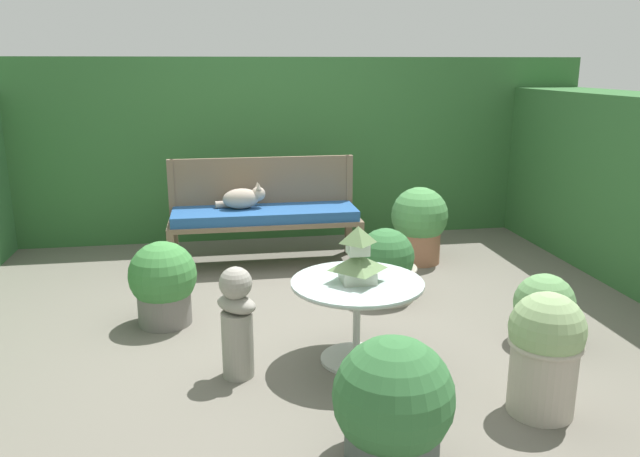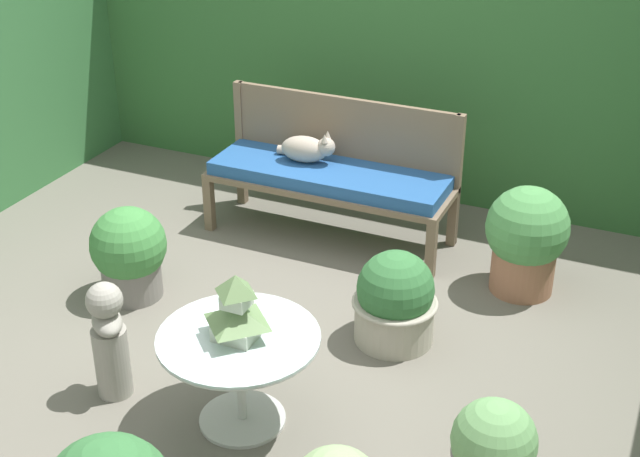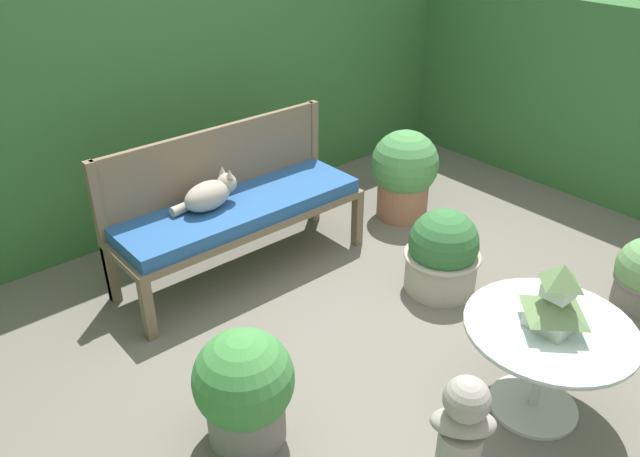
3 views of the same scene
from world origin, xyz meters
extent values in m
plane|color=#666056|center=(0.00, 0.00, 0.00)|extent=(30.00, 30.00, 0.00)
cube|color=#336633|center=(0.00, 2.55, 0.90)|extent=(6.40, 0.89, 1.80)
cube|color=#336633|center=(2.85, 0.25, 0.75)|extent=(0.70, 3.70, 1.49)
cube|color=brown|center=(-0.98, 1.00, 0.19)|extent=(0.06, 0.06, 0.38)
cube|color=brown|center=(0.62, 1.00, 0.19)|extent=(0.06, 0.06, 0.38)
cube|color=brown|center=(-0.98, 1.48, 0.19)|extent=(0.06, 0.06, 0.38)
cube|color=brown|center=(0.62, 1.48, 0.19)|extent=(0.06, 0.06, 0.38)
cube|color=brown|center=(-0.18, 1.24, 0.40)|extent=(1.66, 0.53, 0.04)
cube|color=#23518E|center=(-0.18, 1.24, 0.46)|extent=(1.59, 0.49, 0.09)
cube|color=brown|center=(-0.98, 1.49, 0.46)|extent=(0.06, 0.06, 0.93)
cube|color=brown|center=(0.62, 1.49, 0.46)|extent=(0.06, 0.06, 0.93)
cube|color=brown|center=(-0.18, 1.49, 0.71)|extent=(1.59, 0.04, 0.42)
ellipsoid|color=#A89989|center=(-0.38, 1.28, 0.60)|extent=(0.34, 0.21, 0.18)
sphere|color=#A89989|center=(-0.23, 1.30, 0.63)|extent=(0.12, 0.12, 0.12)
cone|color=#A89989|center=(-0.23, 1.33, 0.71)|extent=(0.05, 0.05, 0.06)
cone|color=#A89989|center=(-0.22, 1.27, 0.71)|extent=(0.05, 0.05, 0.06)
cylinder|color=#A89989|center=(-0.51, 1.34, 0.54)|extent=(0.18, 0.08, 0.06)
cylinder|color=#B7B7B2|center=(0.20, -0.70, 0.01)|extent=(0.43, 0.43, 0.02)
cylinder|color=#B7B7B2|center=(0.20, -0.70, 0.25)|extent=(0.04, 0.04, 0.49)
cylinder|color=silver|center=(0.20, -0.70, 0.50)|extent=(0.78, 0.78, 0.01)
torus|color=#B7B7B2|center=(0.20, -0.70, 0.49)|extent=(0.78, 0.78, 0.02)
cube|color=#B2BCA8|center=(0.20, -0.70, 0.54)|extent=(0.19, 0.19, 0.08)
pyramid|color=#668451|center=(0.20, -0.70, 0.63)|extent=(0.26, 0.26, 0.09)
cube|color=#B2BCA8|center=(0.20, -0.70, 0.70)|extent=(0.12, 0.12, 0.07)
pyramid|color=#668451|center=(0.20, -0.70, 0.79)|extent=(0.16, 0.16, 0.10)
ellipsoid|color=gray|center=(-0.50, -0.77, 0.44)|extent=(0.29, 0.29, 0.10)
sphere|color=gray|center=(-0.50, -0.77, 0.56)|extent=(0.19, 0.19, 0.19)
cylinder|color=#9E664C|center=(1.18, 1.09, 0.17)|extent=(0.39, 0.39, 0.34)
torus|color=#9E664C|center=(1.18, 1.09, 0.33)|extent=(0.42, 0.42, 0.03)
sphere|color=#4C8E4C|center=(1.18, 1.09, 0.43)|extent=(0.50, 0.50, 0.50)
cylinder|color=#ADA393|center=(0.65, 0.27, 0.13)|extent=(0.44, 0.44, 0.25)
torus|color=#ADA393|center=(0.65, 0.27, 0.24)|extent=(0.48, 0.48, 0.03)
sphere|color=#336B38|center=(0.65, 0.27, 0.33)|extent=(0.43, 0.43, 0.43)
cylinder|color=slate|center=(-0.97, 0.06, 0.14)|extent=(0.36, 0.36, 0.27)
torus|color=slate|center=(-0.97, 0.06, 0.26)|extent=(0.40, 0.40, 0.03)
sphere|color=#3D7F3D|center=(-0.97, 0.06, 0.35)|extent=(0.46, 0.46, 0.46)
camera|label=1|loc=(-0.58, -4.05, 1.73)|focal=35.00mm
camera|label=2|loc=(1.97, -3.71, 2.90)|focal=50.00mm
camera|label=3|loc=(-2.05, -1.73, 2.29)|focal=35.00mm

